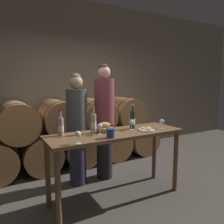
# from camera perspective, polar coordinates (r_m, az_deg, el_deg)

# --- Properties ---
(ground_plane) EXTENTS (10.00, 10.00, 0.00)m
(ground_plane) POSITION_cam_1_polar(r_m,az_deg,el_deg) (3.16, 1.11, -21.44)
(ground_plane) COLOR #4C473F
(stone_wall_back) EXTENTS (10.00, 0.12, 3.20)m
(stone_wall_back) POSITION_cam_1_polar(r_m,az_deg,el_deg) (4.66, -12.03, 8.43)
(stone_wall_back) COLOR #706656
(stone_wall_back) RESTS_ON ground_plane
(barrel_stack) EXTENTS (3.41, 0.91, 1.23)m
(barrel_stack) POSITION_cam_1_polar(r_m,az_deg,el_deg) (4.23, -9.28, -5.42)
(barrel_stack) COLOR #9E7042
(barrel_stack) RESTS_ON ground_plane
(tasting_table) EXTENTS (1.80, 0.58, 0.90)m
(tasting_table) POSITION_cam_1_polar(r_m,az_deg,el_deg) (2.86, 1.15, -7.93)
(tasting_table) COLOR brown
(tasting_table) RESTS_ON ground_plane
(person_left) EXTENTS (0.31, 0.31, 1.67)m
(person_left) POSITION_cam_1_polar(r_m,az_deg,el_deg) (3.29, -9.10, -4.22)
(person_left) COLOR #2D334C
(person_left) RESTS_ON ground_plane
(person_right) EXTENTS (0.31, 0.31, 1.82)m
(person_right) POSITION_cam_1_polar(r_m,az_deg,el_deg) (3.45, -2.00, -2.17)
(person_right) COLOR #232326
(person_right) RESTS_ON ground_plane
(wine_bottle_red) EXTENTS (0.07, 0.07, 0.34)m
(wine_bottle_red) POSITION_cam_1_polar(r_m,az_deg,el_deg) (3.04, 5.38, -2.05)
(wine_bottle_red) COLOR #193819
(wine_bottle_red) RESTS_ON tasting_table
(wine_bottle_white) EXTENTS (0.07, 0.07, 0.35)m
(wine_bottle_white) POSITION_cam_1_polar(r_m,az_deg,el_deg) (2.76, -4.84, -3.00)
(wine_bottle_white) COLOR #ADBC7F
(wine_bottle_white) RESTS_ON tasting_table
(wine_bottle_rose) EXTENTS (0.07, 0.07, 0.32)m
(wine_bottle_rose) POSITION_cam_1_polar(r_m,az_deg,el_deg) (2.70, -13.23, -3.69)
(wine_bottle_rose) COLOR #BC8E93
(wine_bottle_rose) RESTS_ON tasting_table
(blue_crock) EXTENTS (0.11, 0.11, 0.11)m
(blue_crock) POSITION_cam_1_polar(r_m,az_deg,el_deg) (2.54, -0.38, -5.44)
(blue_crock) COLOR navy
(blue_crock) RESTS_ON tasting_table
(bread_basket) EXTENTS (0.22, 0.22, 0.13)m
(bread_basket) POSITION_cam_1_polar(r_m,az_deg,el_deg) (2.85, -1.99, -4.23)
(bread_basket) COLOR olive
(bread_basket) RESTS_ON tasting_table
(cheese_plate) EXTENTS (0.22, 0.22, 0.04)m
(cheese_plate) POSITION_cam_1_polar(r_m,az_deg,el_deg) (2.97, 9.04, -4.56)
(cheese_plate) COLOR white
(cheese_plate) RESTS_ON tasting_table
(wine_glass_far_left) EXTENTS (0.07, 0.07, 0.14)m
(wine_glass_far_left) POSITION_cam_1_polar(r_m,az_deg,el_deg) (2.33, -8.89, -5.85)
(wine_glass_far_left) COLOR white
(wine_glass_far_left) RESTS_ON tasting_table
(wine_glass_left) EXTENTS (0.07, 0.07, 0.14)m
(wine_glass_left) POSITION_cam_1_polar(r_m,az_deg,el_deg) (2.70, -3.22, -3.84)
(wine_glass_left) COLOR white
(wine_glass_left) RESTS_ON tasting_table
(wine_glass_center) EXTENTS (0.07, 0.07, 0.14)m
(wine_glass_center) POSITION_cam_1_polar(r_m,az_deg,el_deg) (2.95, 5.19, -2.81)
(wine_glass_center) COLOR white
(wine_glass_center) RESTS_ON tasting_table
(wine_glass_right) EXTENTS (0.07, 0.07, 0.14)m
(wine_glass_right) POSITION_cam_1_polar(r_m,az_deg,el_deg) (3.09, 12.89, -2.51)
(wine_glass_right) COLOR white
(wine_glass_right) RESTS_ON tasting_table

